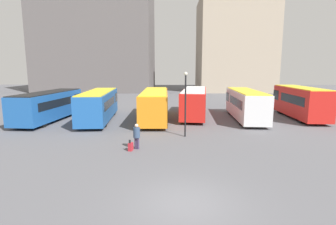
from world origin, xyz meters
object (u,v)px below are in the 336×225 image
Objects in this scene: lamp_post_1 at (185,98)px; bus_3 at (194,101)px; traveler at (137,134)px; bus_1 at (99,104)px; bus_5 at (300,101)px; suitcase at (131,147)px; bus_2 at (155,104)px; bus_4 at (245,104)px; bus_0 at (49,105)px.

bus_3 is at bearing 81.23° from lamp_post_1.
bus_3 reaches higher than traveler.
bus_5 is (21.02, 1.83, 0.16)m from bus_1.
bus_3 is at bearing -8.80° from suitcase.
traveler is (-4.71, -12.43, -0.64)m from bus_3.
lamp_post_1 is at bearing -32.43° from traveler.
lamp_post_1 is (2.82, -7.07, 1.33)m from bus_2.
suitcase is at bearing 139.81° from bus_4.
suitcase is at bearing 151.06° from traveler.
bus_5 reaches higher than bus_1.
suitcase is at bearing 165.25° from bus_3.
bus_2 is at bearing 94.34° from bus_4.
lamp_post_1 reaches higher than bus_3.
bus_5 reaches higher than bus_4.
bus_2 is (5.64, 0.63, 0.01)m from bus_1.
traveler is 2.23× the size of suitcase.
bus_5 is 1.89× the size of lamp_post_1.
bus_0 is at bearing 59.51° from traveler.
traveler is 0.90m from suitcase.
lamp_post_1 is at bearing 125.47° from bus_5.
bus_4 is 15.07m from suitcase.
bus_3 is 11.19m from bus_5.
bus_5 reaches higher than suitcase.
bus_2 is 6.69× the size of traveler.
bus_5 is (6.00, 0.92, 0.14)m from bus_4.
bus_5 is 5.57× the size of traveler.
lamp_post_1 reaches higher than bus_1.
bus_2 reaches higher than bus_0.
traveler is at bearing -157.37° from bus_1.
traveler is at bearing 139.77° from bus_4.
traveler is (10.17, -9.55, -0.59)m from bus_0.
bus_1 is at bearing 142.72° from lamp_post_1.
bus_0 is 1.07× the size of bus_5.
bus_5 is at bearing -90.39° from bus_1.
traveler is (-9.86, -10.63, -0.64)m from bus_4.
bus_4 reaches higher than bus_2.
suitcase is 5.82m from lamp_post_1.
lamp_post_1 is at bearing 177.98° from bus_3.
bus_0 is at bearing 95.69° from bus_4.
lamp_post_1 reaches higher than traveler.
bus_0 is 13.28× the size of suitcase.
bus_4 is (9.38, 0.28, 0.00)m from bus_2.
bus_5 is at bearing -87.77° from bus_3.
bus_4 is (15.02, 0.91, 0.01)m from bus_1.
bus_0 is 15.16m from bus_3.
bus_5 is 20.18m from suitcase.
bus_0 is 0.95× the size of bus_1.
bus_2 is at bearing -81.92° from bus_0.
bus_0 is 5.95× the size of traveler.
bus_1 reaches higher than bus_0.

